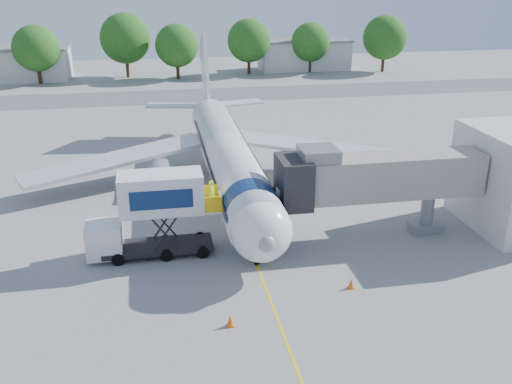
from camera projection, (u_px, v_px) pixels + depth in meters
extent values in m
plane|color=gray|center=(234.00, 206.00, 44.37)|extent=(160.00, 160.00, 0.00)
cube|color=yellow|center=(234.00, 206.00, 44.36)|extent=(0.15, 70.00, 0.01)
cube|color=#59595B|center=(192.00, 96.00, 82.81)|extent=(120.00, 10.00, 0.01)
cylinder|color=white|center=(228.00, 158.00, 46.02)|extent=(3.70, 28.00, 3.70)
sphere|color=white|center=(261.00, 231.00, 33.20)|extent=(3.70, 3.70, 3.70)
sphere|color=gray|center=(266.00, 243.00, 31.78)|extent=(1.10, 1.10, 1.10)
cone|color=white|center=(207.00, 110.00, 61.58)|extent=(3.70, 6.00, 3.70)
cube|color=white|center=(205.00, 69.00, 60.95)|extent=(0.35, 7.26, 8.29)
cube|color=silver|center=(323.00, 148.00, 50.99)|extent=(16.17, 9.32, 1.42)
cube|color=silver|center=(117.00, 159.00, 47.96)|extent=(16.17, 9.32, 1.42)
cylinder|color=#999BA0|center=(290.00, 168.00, 48.94)|extent=(2.10, 3.60, 2.10)
cylinder|color=#999BA0|center=(160.00, 176.00, 47.08)|extent=(2.10, 3.60, 2.10)
cube|color=black|center=(262.00, 226.00, 32.76)|extent=(2.60, 1.39, 0.81)
cylinder|color=#0B2151|center=(252.00, 211.00, 35.95)|extent=(3.73, 2.00, 3.73)
cylinder|color=silver|center=(256.00, 254.00, 35.40)|extent=(0.16, 0.16, 1.50)
cylinder|color=black|center=(256.00, 260.00, 35.55)|extent=(0.25, 0.64, 0.64)
cylinder|color=black|center=(254.00, 173.00, 50.13)|extent=(0.35, 0.90, 0.90)
cylinder|color=black|center=(194.00, 177.00, 49.26)|extent=(0.35, 0.90, 0.90)
cube|color=gray|center=(383.00, 176.00, 37.86)|extent=(13.60, 2.60, 2.80)
cube|color=black|center=(294.00, 182.00, 36.84)|extent=(2.00, 3.20, 3.20)
cube|color=slate|center=(318.00, 154.00, 36.45)|extent=(2.40, 2.40, 0.80)
cylinder|color=slate|center=(427.00, 212.00, 39.51)|extent=(0.90, 0.90, 3.00)
cube|color=slate|center=(425.00, 227.00, 39.94)|extent=(2.20, 1.20, 0.70)
cylinder|color=black|center=(413.00, 228.00, 39.78)|extent=(0.30, 0.70, 0.70)
cylinder|color=black|center=(437.00, 226.00, 40.09)|extent=(0.30, 0.70, 0.70)
cube|color=beige|center=(510.00, 180.00, 39.79)|extent=(5.00, 8.00, 7.00)
cube|color=black|center=(158.00, 246.00, 36.75)|extent=(7.00, 2.30, 0.35)
cube|color=silver|center=(104.00, 239.00, 35.90)|extent=(2.20, 2.20, 2.10)
cube|color=black|center=(104.00, 233.00, 35.74)|extent=(1.90, 2.10, 0.70)
cube|color=silver|center=(161.00, 193.00, 35.46)|extent=(5.20, 2.40, 2.50)
cube|color=#0B2151|center=(161.00, 200.00, 34.35)|extent=(3.80, 0.04, 1.20)
cube|color=silver|center=(212.00, 207.00, 36.43)|extent=(1.10, 2.20, 0.10)
cube|color=yellow|center=(213.00, 205.00, 35.27)|extent=(1.10, 0.06, 1.10)
cube|color=yellow|center=(210.00, 193.00, 37.19)|extent=(1.10, 0.06, 1.10)
cylinder|color=black|center=(203.00, 252.00, 36.31)|extent=(0.80, 0.25, 0.80)
cylinder|color=black|center=(200.00, 238.00, 38.24)|extent=(0.80, 0.25, 0.80)
cylinder|color=black|center=(118.00, 259.00, 35.42)|extent=(0.80, 0.25, 0.80)
cylinder|color=black|center=(119.00, 244.00, 37.34)|extent=(0.80, 0.25, 0.80)
imported|color=#B7EA18|center=(212.00, 193.00, 36.10)|extent=(0.49, 0.68, 1.74)
cube|color=silver|center=(324.00, 327.00, 28.28)|extent=(3.64, 2.44, 1.33)
cube|color=#0B2151|center=(325.00, 320.00, 28.12)|extent=(2.23, 2.02, 0.33)
cylinder|color=black|center=(307.00, 347.00, 27.33)|extent=(0.70, 0.39, 0.67)
cylinder|color=black|center=(294.00, 332.00, 28.47)|extent=(0.70, 0.39, 0.67)
cylinder|color=black|center=(354.00, 334.00, 28.33)|extent=(0.70, 0.39, 0.67)
cylinder|color=black|center=(340.00, 320.00, 29.47)|extent=(0.70, 0.39, 0.67)
cone|color=#E65C0C|center=(351.00, 283.00, 32.89)|extent=(0.39, 0.39, 0.62)
cube|color=#E65C0C|center=(351.00, 288.00, 32.99)|extent=(0.35, 0.35, 0.04)
cone|color=#E65C0C|center=(230.00, 320.00, 29.38)|extent=(0.43, 0.43, 0.68)
cube|color=#E65C0C|center=(230.00, 326.00, 29.49)|extent=(0.39, 0.39, 0.04)
cube|color=beige|center=(13.00, 65.00, 93.66)|extent=(18.00, 8.00, 5.00)
cube|color=slate|center=(10.00, 48.00, 92.69)|extent=(18.40, 8.40, 0.30)
cube|color=beige|center=(304.00, 55.00, 103.91)|extent=(16.00, 7.00, 5.00)
cube|color=slate|center=(304.00, 40.00, 102.94)|extent=(16.40, 7.40, 0.30)
cylinder|color=#382314|center=(39.00, 74.00, 90.84)|extent=(0.56, 0.56, 3.25)
sphere|color=#154F19|center=(36.00, 48.00, 89.38)|extent=(7.23, 7.23, 7.23)
cylinder|color=#382314|center=(127.00, 66.00, 96.34)|extent=(0.56, 0.56, 3.74)
sphere|color=#154F19|center=(125.00, 38.00, 94.67)|extent=(8.30, 8.30, 8.30)
cylinder|color=#382314|center=(178.00, 69.00, 95.00)|extent=(0.56, 0.56, 3.17)
sphere|color=#154F19|center=(177.00, 45.00, 93.58)|extent=(7.04, 7.04, 7.04)
cylinder|color=#382314|center=(249.00, 64.00, 99.23)|extent=(0.56, 0.56, 3.32)
sphere|color=#154F19|center=(249.00, 41.00, 97.75)|extent=(7.38, 7.38, 7.38)
cylinder|color=#382314|center=(310.00, 63.00, 101.23)|extent=(0.56, 0.56, 3.04)
sphere|color=#154F19|center=(310.00, 42.00, 99.87)|extent=(6.75, 6.75, 6.75)
cylinder|color=#382314|center=(383.00, 62.00, 101.65)|extent=(0.56, 0.56, 3.46)
sphere|color=#154F19|center=(385.00, 37.00, 100.10)|extent=(7.68, 7.68, 7.68)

